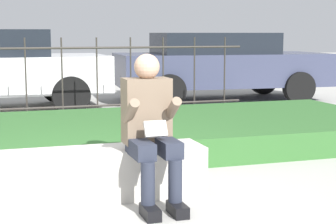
# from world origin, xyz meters

# --- Properties ---
(ground_plane) EXTENTS (60.00, 60.00, 0.00)m
(ground_plane) POSITION_xyz_m (0.00, 0.00, 0.00)
(ground_plane) COLOR #B2AFA8
(stone_bench) EXTENTS (2.26, 0.46, 0.42)m
(stone_bench) POSITION_xyz_m (0.08, 0.00, 0.19)
(stone_bench) COLOR beige
(stone_bench) RESTS_ON ground_plane
(person_seated_reader) EXTENTS (0.42, 0.73, 1.22)m
(person_seated_reader) POSITION_xyz_m (0.69, -0.26, 0.66)
(person_seated_reader) COLOR black
(person_seated_reader) RESTS_ON ground_plane
(grass_berm) EXTENTS (8.97, 2.72, 0.31)m
(grass_berm) POSITION_xyz_m (0.00, 2.06, 0.15)
(grass_berm) COLOR #33662D
(grass_berm) RESTS_ON ground_plane
(iron_fence) EXTENTS (6.97, 0.03, 1.32)m
(iron_fence) POSITION_xyz_m (0.00, 4.01, 0.69)
(iron_fence) COLOR #332D28
(iron_fence) RESTS_ON ground_plane
(car_parked_right) EXTENTS (4.40, 2.21, 1.39)m
(car_parked_right) POSITION_xyz_m (4.04, 6.16, 0.75)
(car_parked_right) COLOR #383D56
(car_parked_right) RESTS_ON ground_plane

